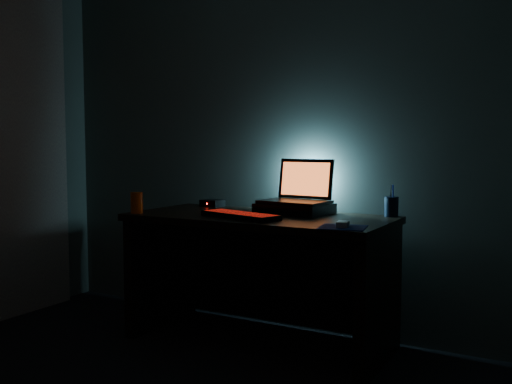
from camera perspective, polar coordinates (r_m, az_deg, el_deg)
room at (r=1.98m, az=-23.03°, el=7.30°), size 3.50×4.00×2.50m
desk at (r=3.35m, az=0.76°, el=-6.61°), size 1.50×0.70×0.75m
curtain at (r=4.20m, az=-22.03°, el=4.35°), size 0.06×0.65×2.30m
riser at (r=3.34m, az=3.88°, el=-1.66°), size 0.43×0.34×0.06m
laptop at (r=3.38m, az=4.32°, el=-0.06°), size 0.40×0.32×0.26m
keyboard at (r=3.14m, az=-1.60°, el=-2.34°), size 0.51×0.28×0.03m
mousepad at (r=2.80m, az=8.67°, el=-3.51°), size 0.25×0.24×0.00m
mouse at (r=2.79m, az=8.67°, el=-3.19°), size 0.07×0.10×0.03m
pen_cup at (r=3.28m, az=13.39°, el=-1.44°), size 0.09×0.09×0.11m
juice_glass at (r=3.43m, az=-11.84°, el=-1.05°), size 0.09×0.09×0.12m
router at (r=3.74m, az=-4.39°, el=-1.11°), size 0.15×0.12×0.04m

